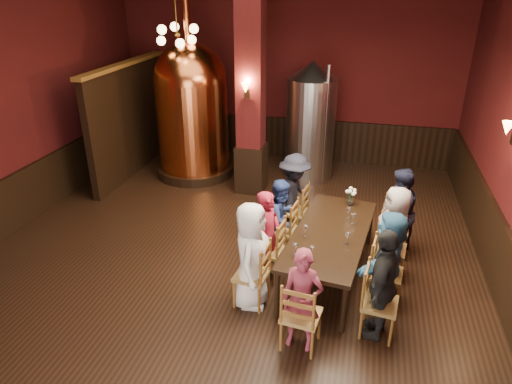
% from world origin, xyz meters
% --- Properties ---
extents(room, '(10.00, 10.02, 4.50)m').
position_xyz_m(room, '(0.00, 0.00, 2.25)').
color(room, black).
rests_on(room, ground).
extents(wainscot_right, '(0.08, 9.90, 1.00)m').
position_xyz_m(wainscot_right, '(3.96, 0.00, 0.50)').
color(wainscot_right, black).
rests_on(wainscot_right, ground).
extents(wainscot_back, '(7.90, 0.08, 1.00)m').
position_xyz_m(wainscot_back, '(0.00, 4.96, 0.50)').
color(wainscot_back, black).
rests_on(wainscot_back, ground).
extents(wainscot_left, '(0.08, 9.90, 1.00)m').
position_xyz_m(wainscot_left, '(-3.96, 0.00, 0.50)').
color(wainscot_left, black).
rests_on(wainscot_left, ground).
extents(column, '(0.58, 0.58, 4.50)m').
position_xyz_m(column, '(-0.30, 2.80, 2.25)').
color(column, '#430E0E').
rests_on(column, ground).
extents(partition, '(0.22, 3.50, 2.40)m').
position_xyz_m(partition, '(-3.20, 3.20, 1.20)').
color(partition, black).
rests_on(partition, ground).
extents(pendant_cluster, '(0.90, 0.90, 1.70)m').
position_xyz_m(pendant_cluster, '(-1.80, 2.90, 3.10)').
color(pendant_cluster, '#A57226').
rests_on(pendant_cluster, room).
extents(sconce_column, '(0.20, 0.20, 0.36)m').
position_xyz_m(sconce_column, '(-0.30, 2.50, 2.20)').
color(sconce_column, black).
rests_on(sconce_column, column).
extents(dining_table, '(1.28, 2.50, 0.75)m').
position_xyz_m(dining_table, '(1.60, 0.04, 0.69)').
color(dining_table, black).
rests_on(dining_table, ground).
extents(chair_0, '(0.51, 0.51, 0.92)m').
position_xyz_m(chair_0, '(0.64, -0.85, 0.46)').
color(chair_0, brown).
rests_on(chair_0, ground).
extents(person_0, '(0.51, 0.76, 1.52)m').
position_xyz_m(person_0, '(0.64, -0.85, 0.76)').
color(person_0, white).
rests_on(person_0, ground).
extents(chair_1, '(0.51, 0.51, 0.92)m').
position_xyz_m(chair_1, '(0.72, -0.18, 0.46)').
color(chair_1, brown).
rests_on(chair_1, ground).
extents(person_1, '(0.44, 0.57, 1.40)m').
position_xyz_m(person_1, '(0.72, -0.18, 0.70)').
color(person_1, maroon).
rests_on(person_1, ground).
extents(chair_2, '(0.51, 0.51, 0.92)m').
position_xyz_m(chair_2, '(0.80, 0.47, 0.46)').
color(chair_2, brown).
rests_on(chair_2, ground).
extents(person_2, '(0.52, 0.70, 1.31)m').
position_xyz_m(person_2, '(0.80, 0.47, 0.65)').
color(person_2, navy).
rests_on(person_2, ground).
extents(chair_3, '(0.51, 0.51, 0.92)m').
position_xyz_m(chair_3, '(0.88, 1.14, 0.46)').
color(chair_3, brown).
rests_on(chair_3, ground).
extents(person_3, '(0.80, 1.08, 1.49)m').
position_xyz_m(person_3, '(0.88, 1.14, 0.75)').
color(person_3, black).
rests_on(person_3, ground).
extents(chair_4, '(0.51, 0.51, 0.92)m').
position_xyz_m(chair_4, '(2.32, -1.05, 0.46)').
color(chair_4, brown).
rests_on(chair_4, ground).
extents(person_4, '(0.56, 0.94, 1.49)m').
position_xyz_m(person_4, '(2.32, -1.05, 0.75)').
color(person_4, black).
rests_on(person_4, ground).
extents(chair_5, '(0.51, 0.51, 0.92)m').
position_xyz_m(chair_5, '(2.40, -0.39, 0.46)').
color(chair_5, brown).
rests_on(chair_5, ground).
extents(person_5, '(0.84, 1.35, 1.39)m').
position_xyz_m(person_5, '(2.40, -0.39, 0.69)').
color(person_5, '#306690').
rests_on(person_5, ground).
extents(chair_6, '(0.51, 0.51, 0.92)m').
position_xyz_m(chair_6, '(2.48, 0.27, 0.46)').
color(chair_6, brown).
rests_on(chair_6, ground).
extents(person_6, '(0.62, 0.80, 1.45)m').
position_xyz_m(person_6, '(2.48, 0.27, 0.73)').
color(person_6, '#B1A39C').
rests_on(person_6, ground).
extents(chair_7, '(0.51, 0.51, 0.92)m').
position_xyz_m(chair_7, '(2.56, 0.93, 0.46)').
color(chair_7, brown).
rests_on(chair_7, ground).
extents(person_7, '(0.62, 0.80, 1.47)m').
position_xyz_m(person_7, '(2.56, 0.93, 0.73)').
color(person_7, '#181B30').
rests_on(person_7, ground).
extents(chair_8, '(0.51, 0.51, 0.92)m').
position_xyz_m(chair_8, '(1.41, -1.50, 0.46)').
color(chair_8, brown).
rests_on(chair_8, ground).
extents(person_8, '(0.52, 0.36, 1.34)m').
position_xyz_m(person_8, '(1.41, -1.50, 0.67)').
color(person_8, maroon).
rests_on(person_8, ground).
extents(copper_kettle, '(1.92, 1.92, 4.13)m').
position_xyz_m(copper_kettle, '(-1.78, 3.38, 1.51)').
color(copper_kettle, black).
rests_on(copper_kettle, ground).
extents(steel_vessel, '(1.36, 1.36, 2.56)m').
position_xyz_m(steel_vessel, '(0.78, 3.81, 1.28)').
color(steel_vessel, '#B2B2B7').
rests_on(steel_vessel, ground).
extents(rose_vase, '(0.18, 0.18, 0.31)m').
position_xyz_m(rose_vase, '(1.82, 1.01, 0.95)').
color(rose_vase, white).
rests_on(rose_vase, dining_table).
extents(wine_glass_0, '(0.07, 0.07, 0.17)m').
position_xyz_m(wine_glass_0, '(1.25, -0.15, 0.83)').
color(wine_glass_0, white).
rests_on(wine_glass_0, dining_table).
extents(wine_glass_1, '(0.07, 0.07, 0.17)m').
position_xyz_m(wine_glass_1, '(1.39, -0.89, 0.83)').
color(wine_glass_1, white).
rests_on(wine_glass_1, dining_table).
extents(wine_glass_2, '(0.07, 0.07, 0.17)m').
position_xyz_m(wine_glass_2, '(1.84, -0.22, 0.83)').
color(wine_glass_2, white).
rests_on(wine_glass_2, dining_table).
extents(wine_glass_3, '(0.07, 0.07, 0.17)m').
position_xyz_m(wine_glass_3, '(1.19, -0.68, 0.83)').
color(wine_glass_3, white).
rests_on(wine_glass_3, dining_table).
extents(wine_glass_4, '(0.07, 0.07, 0.17)m').
position_xyz_m(wine_glass_4, '(1.81, 0.54, 0.83)').
color(wine_glass_4, white).
rests_on(wine_glass_4, dining_table).
extents(wine_glass_5, '(0.07, 0.07, 0.17)m').
position_xyz_m(wine_glass_5, '(1.41, -0.69, 0.83)').
color(wine_glass_5, white).
rests_on(wine_glass_5, dining_table).
extents(wine_glass_6, '(0.07, 0.07, 0.17)m').
position_xyz_m(wine_glass_6, '(1.89, 0.37, 0.83)').
color(wine_glass_6, white).
rests_on(wine_glass_6, dining_table).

